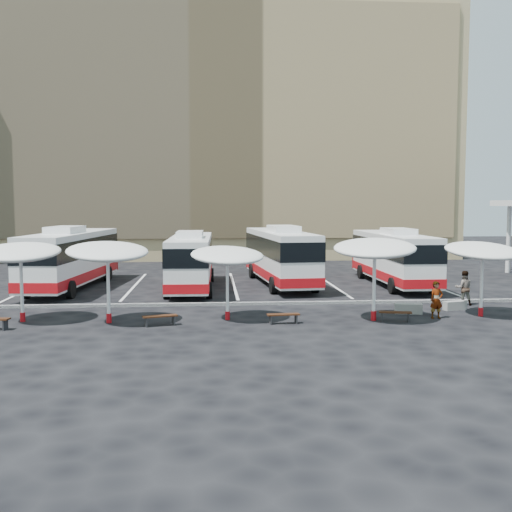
{
  "coord_description": "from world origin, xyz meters",
  "views": [
    {
      "loc": [
        -1.4,
        -28.45,
        4.96
      ],
      "look_at": [
        1.0,
        3.0,
        2.2
      ],
      "focal_mm": 42.0,
      "sensor_mm": 36.0,
      "label": 1
    }
  ],
  "objects": [
    {
      "name": "curb_divider",
      "position": [
        0.0,
        0.5,
        0.07
      ],
      "size": [
        34.0,
        0.25,
        0.15
      ],
      "primitive_type": "cube",
      "color": "black",
      "rests_on": "ground"
    },
    {
      "name": "sunshade_3",
      "position": [
        5.51,
        -3.75,
        3.08
      ],
      "size": [
        4.32,
        4.35,
        3.62
      ],
      "rotation": [
        0.0,
        0.0,
        -0.29
      ],
      "color": "white",
      "rests_on": "ground"
    },
    {
      "name": "sunshade_2",
      "position": [
        -0.69,
        -3.15,
        2.76
      ],
      "size": [
        3.77,
        3.8,
        3.25
      ],
      "rotation": [
        0.0,
        0.0,
        0.24
      ],
      "color": "white",
      "rests_on": "ground"
    },
    {
      "name": "sandstone_building",
      "position": [
        0.0,
        31.87,
        12.63
      ],
      "size": [
        42.0,
        18.25,
        29.6
      ],
      "color": "tan",
      "rests_on": "ground"
    },
    {
      "name": "bus_0",
      "position": [
        -9.53,
        7.18,
        1.88
      ],
      "size": [
        3.62,
        11.79,
        3.68
      ],
      "rotation": [
        0.0,
        0.0,
        -0.1
      ],
      "color": "white",
      "rests_on": "ground"
    },
    {
      "name": "bus_1",
      "position": [
        -2.54,
        6.29,
        1.75
      ],
      "size": [
        2.66,
        10.82,
        3.42
      ],
      "rotation": [
        0.0,
        0.0,
        -0.02
      ],
      "color": "white",
      "rests_on": "ground"
    },
    {
      "name": "conc_bench_1",
      "position": [
        10.0,
        -1.54,
        0.21
      ],
      "size": [
        1.17,
        0.65,
        0.42
      ],
      "primitive_type": "cube",
      "rotation": [
        0.0,
        0.0,
        0.27
      ],
      "color": "gray",
      "rests_on": "ground"
    },
    {
      "name": "passenger_0",
      "position": [
        8.34,
        -3.52,
        0.81
      ],
      "size": [
        0.64,
        0.46,
        1.62
      ],
      "primitive_type": "imported",
      "rotation": [
        0.0,
        0.0,
        0.13
      ],
      "color": "black",
      "rests_on": "ground"
    },
    {
      "name": "ground",
      "position": [
        0.0,
        0.0,
        0.0
      ],
      "size": [
        120.0,
        120.0,
        0.0
      ],
      "primitive_type": "plane",
      "color": "black",
      "rests_on": "ground"
    },
    {
      "name": "wood_bench_2",
      "position": [
        1.59,
        -4.16,
        0.32
      ],
      "size": [
        1.38,
        0.49,
        0.42
      ],
      "rotation": [
        0.0,
        0.0,
        0.1
      ],
      "color": "black",
      "rests_on": "ground"
    },
    {
      "name": "passenger_1",
      "position": [
        10.98,
        -0.28,
        0.85
      ],
      "size": [
        0.93,
        0.79,
        1.69
      ],
      "primitive_type": "imported",
      "rotation": [
        0.0,
        0.0,
        2.94
      ],
      "color": "black",
      "rests_on": "ground"
    },
    {
      "name": "bay_lines",
      "position": [
        0.0,
        8.0,
        0.01
      ],
      "size": [
        24.15,
        12.0,
        0.01
      ],
      "color": "white",
      "rests_on": "ground"
    },
    {
      "name": "conc_bench_0",
      "position": [
        7.51,
        -2.33,
        0.23
      ],
      "size": [
        1.27,
        0.68,
        0.45
      ],
      "primitive_type": "cube",
      "rotation": [
        0.0,
        0.0,
        -0.24
      ],
      "color": "gray",
      "rests_on": "ground"
    },
    {
      "name": "wood_bench_1",
      "position": [
        -3.48,
        -4.21,
        0.33
      ],
      "size": [
        1.45,
        0.73,
        0.43
      ],
      "rotation": [
        0.0,
        0.0,
        0.26
      ],
      "color": "black",
      "rests_on": "ground"
    },
    {
      "name": "bus_3",
      "position": [
        9.72,
        7.2,
        1.79
      ],
      "size": [
        2.63,
        11.06,
        3.51
      ],
      "rotation": [
        0.0,
        0.0,
        0.0
      ],
      "color": "white",
      "rests_on": "ground"
    },
    {
      "name": "sunshade_0",
      "position": [
        -9.33,
        -2.86,
        2.93
      ],
      "size": [
        3.54,
        3.58,
        3.45
      ],
      "rotation": [
        0.0,
        0.0,
        0.08
      ],
      "color": "white",
      "rests_on": "ground"
    },
    {
      "name": "sunshade_1",
      "position": [
        -5.65,
        -3.43,
        2.98
      ],
      "size": [
        4.23,
        4.26,
        3.51
      ],
      "rotation": [
        0.0,
        0.0,
        0.31
      ],
      "color": "white",
      "rests_on": "ground"
    },
    {
      "name": "sunshade_4",
      "position": [
        10.5,
        -3.17,
        2.89
      ],
      "size": [
        3.54,
        3.58,
        3.4
      ],
      "rotation": [
        0.0,
        0.0,
        0.09
      ],
      "color": "white",
      "rests_on": "ground"
    },
    {
      "name": "bus_2",
      "position": [
        2.87,
        7.98,
        1.87
      ],
      "size": [
        3.51,
        11.72,
        3.66
      ],
      "rotation": [
        0.0,
        0.0,
        0.09
      ],
      "color": "white",
      "rests_on": "ground"
    },
    {
      "name": "wood_bench_3",
      "position": [
        6.37,
        -4.01,
        0.32
      ],
      "size": [
        1.4,
        0.66,
        0.42
      ],
      "rotation": [
        0.0,
        0.0,
        -0.23
      ],
      "color": "black",
      "rests_on": "ground"
    }
  ]
}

